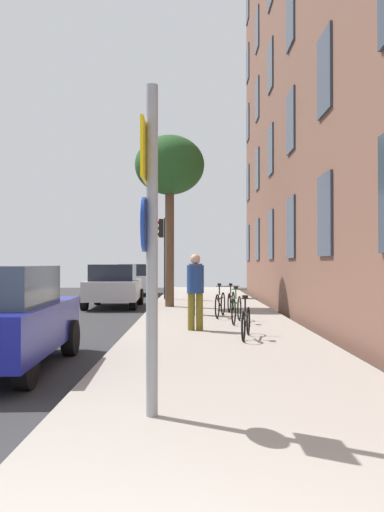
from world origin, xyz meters
TOP-DOWN VIEW (x-y plane):
  - ground_plane at (-2.40, 15.00)m, footprint 41.80×41.80m
  - road_asphalt at (-4.50, 15.00)m, footprint 7.00×38.00m
  - sidewalk at (1.10, 15.00)m, footprint 4.20×38.00m
  - sign_post at (0.05, 3.80)m, footprint 0.16×0.60m
  - traffic_light at (-0.79, 22.08)m, footprint 0.43×0.24m
  - tree_near at (-0.33, 17.90)m, footprint 2.50×2.50m
  - bicycle_0 at (1.60, 9.60)m, footprint 0.49×1.67m
  - bicycle_1 at (1.64, 12.55)m, footprint 0.53×1.72m
  - bicycle_2 at (1.30, 14.14)m, footprint 0.52×1.68m
  - bicycle_3 at (1.75, 16.01)m, footprint 0.48×1.54m
  - pedestrian_0 at (0.55, 10.91)m, footprint 0.55×0.55m
  - pedestrian_1 at (0.58, 14.73)m, footprint 0.56×0.56m
  - car_1 at (-2.47, 18.92)m, footprint 2.07×4.31m
  - car_2 at (-2.50, 27.19)m, footprint 1.90×3.94m

SIDE VIEW (x-z plane):
  - ground_plane at x=-2.40m, z-range 0.00..0.00m
  - road_asphalt at x=-4.50m, z-range 0.00..0.01m
  - sidewalk at x=1.10m, z-range 0.00..0.12m
  - bicycle_0 at x=1.60m, z-range 0.02..0.91m
  - bicycle_3 at x=1.75m, z-range 0.02..0.92m
  - bicycle_1 at x=1.64m, z-range 0.02..0.97m
  - bicycle_2 at x=1.30m, z-range 0.01..0.99m
  - car_2 at x=-2.50m, z-range 0.03..1.65m
  - car_1 at x=-2.47m, z-range 0.03..1.65m
  - pedestrian_0 at x=0.55m, z-range 0.25..2.01m
  - pedestrian_1 at x=0.58m, z-range 0.25..2.05m
  - sign_post at x=0.05m, z-range 0.31..3.69m
  - traffic_light at x=-0.79m, z-range 0.78..4.31m
  - tree_near at x=-0.33m, z-range 2.04..8.20m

